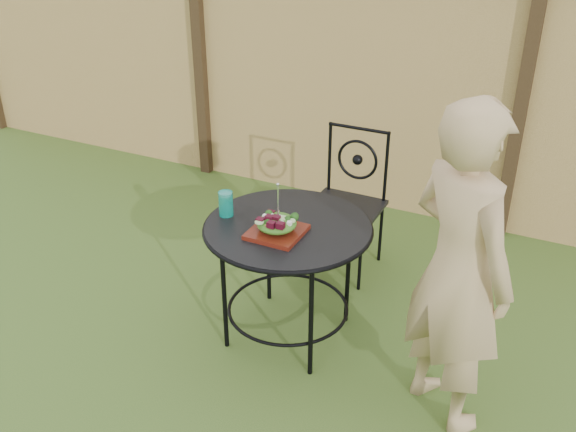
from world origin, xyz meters
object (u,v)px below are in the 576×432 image
Objects in this scene: patio_table at (288,247)px; diner at (459,271)px; salad_plate at (277,232)px; patio_chair at (348,198)px.

diner reaches higher than patio_table.
diner reaches higher than salad_plate.
patio_table is 0.87m from patio_chair.
patio_table is at bearing 84.84° from salad_plate.
patio_chair reaches higher than salad_plate.
diner is (0.95, -0.20, 0.23)m from patio_table.
patio_table is at bearing 23.03° from diner.
patio_table is 1.00m from diner.
salad_plate reaches higher than patio_table.
patio_chair is at bearing 89.05° from patio_table.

